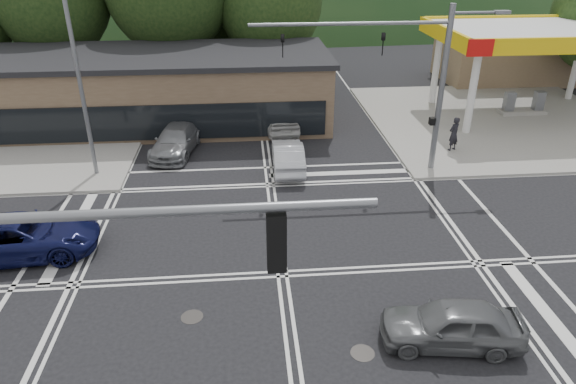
{
  "coord_description": "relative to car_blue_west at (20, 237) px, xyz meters",
  "views": [
    {
      "loc": [
        -1.11,
        -14.78,
        10.8
      ],
      "look_at": [
        0.53,
        3.62,
        1.4
      ],
      "focal_mm": 32.0,
      "sensor_mm": 36.0,
      "label": 1
    }
  ],
  "objects": [
    {
      "name": "ground",
      "position": [
        9.52,
        -2.11,
        -0.77
      ],
      "size": [
        120.0,
        120.0,
        0.0
      ],
      "primitive_type": "plane",
      "color": "black",
      "rests_on": "ground"
    },
    {
      "name": "sidewalk_ne",
      "position": [
        24.52,
        12.89,
        -0.7
      ],
      "size": [
        16.0,
        16.0,
        0.15
      ],
      "primitive_type": "cube",
      "color": "gray",
      "rests_on": "ground"
    },
    {
      "name": "sidewalk_nw",
      "position": [
        -5.48,
        12.89,
        -0.7
      ],
      "size": [
        16.0,
        16.0,
        0.15
      ],
      "primitive_type": "cube",
      "color": "gray",
      "rests_on": "ground"
    },
    {
      "name": "gas_station_canopy",
      "position": [
        26.51,
        13.88,
        4.27
      ],
      "size": [
        12.32,
        8.34,
        5.75
      ],
      "color": "silver",
      "rests_on": "ground"
    },
    {
      "name": "convenience_store",
      "position": [
        29.52,
        22.89,
        1.13
      ],
      "size": [
        10.0,
        6.0,
        3.8
      ],
      "primitive_type": "cube",
      "color": "#846B4F",
      "rests_on": "ground"
    },
    {
      "name": "commercial_row",
      "position": [
        1.52,
        14.89,
        1.23
      ],
      "size": [
        24.0,
        8.0,
        4.0
      ],
      "primitive_type": "cube",
      "color": "brown",
      "rests_on": "ground"
    },
    {
      "name": "streetlight_nw",
      "position": [
        1.08,
        6.89,
        4.28
      ],
      "size": [
        2.5,
        0.25,
        9.0
      ],
      "color": "slate",
      "rests_on": "ground"
    },
    {
      "name": "signal_mast_ne",
      "position": [
        16.47,
        6.09,
        4.3
      ],
      "size": [
        11.65,
        0.3,
        8.0
      ],
      "color": "slate",
      "rests_on": "ground"
    },
    {
      "name": "car_blue_west",
      "position": [
        0.0,
        0.0,
        0.0
      ],
      "size": [
        5.8,
        3.12,
        1.55
      ],
      "primitive_type": "imported",
      "rotation": [
        0.0,
        0.0,
        1.67
      ],
      "color": "#0D113C",
      "rests_on": "ground"
    },
    {
      "name": "car_grey_center",
      "position": [
        14.14,
        -5.91,
        -0.08
      ],
      "size": [
        4.28,
        2.2,
        1.39
      ],
      "primitive_type": "imported",
      "rotation": [
        0.0,
        0.0,
        -1.71
      ],
      "color": "#585B5D",
      "rests_on": "ground"
    },
    {
      "name": "car_queue_a",
      "position": [
        10.52,
        6.89,
        -0.07
      ],
      "size": [
        1.58,
        4.31,
        1.41
      ],
      "primitive_type": "imported",
      "rotation": [
        0.0,
        0.0,
        3.12
      ],
      "color": "#B6B7BD",
      "rests_on": "ground"
    },
    {
      "name": "car_queue_b",
      "position": [
        10.52,
        12.65,
        0.07
      ],
      "size": [
        2.34,
        5.1,
        1.69
      ],
      "primitive_type": "imported",
      "rotation": [
        0.0,
        0.0,
        3.21
      ],
      "color": "#B3B3AF",
      "rests_on": "ground"
    },
    {
      "name": "car_northbound",
      "position": [
        4.67,
        9.55,
        -0.06
      ],
      "size": [
        2.8,
        5.17,
        1.42
      ],
      "primitive_type": "imported",
      "rotation": [
        0.0,
        0.0,
        -0.17
      ],
      "color": "slate",
      "rests_on": "ground"
    },
    {
      "name": "pedestrian",
      "position": [
        19.62,
        8.23,
        0.3
      ],
      "size": [
        0.81,
        0.71,
        1.85
      ],
      "primitive_type": "imported",
      "rotation": [
        0.0,
        0.0,
        3.64
      ],
      "color": "black",
      "rests_on": "sidewalk_ne"
    }
  ]
}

